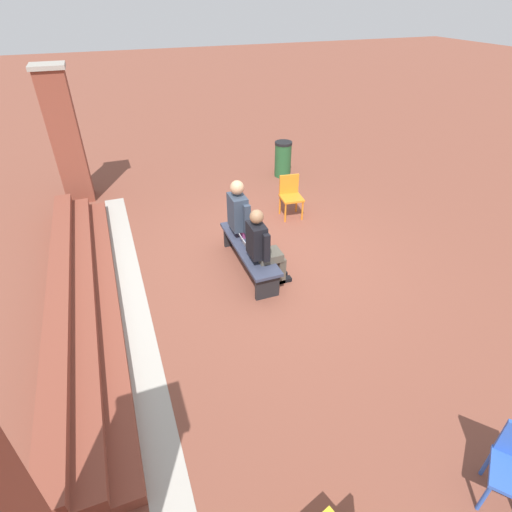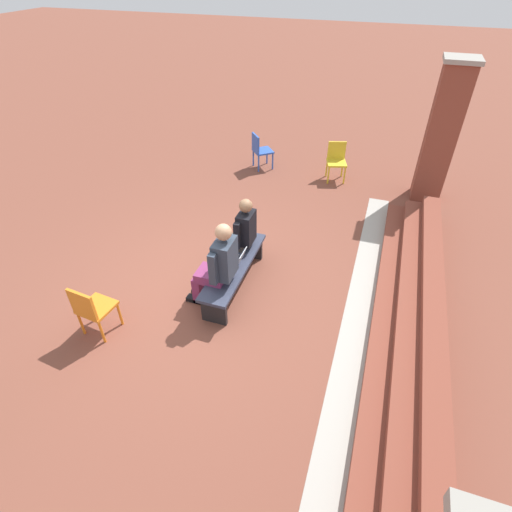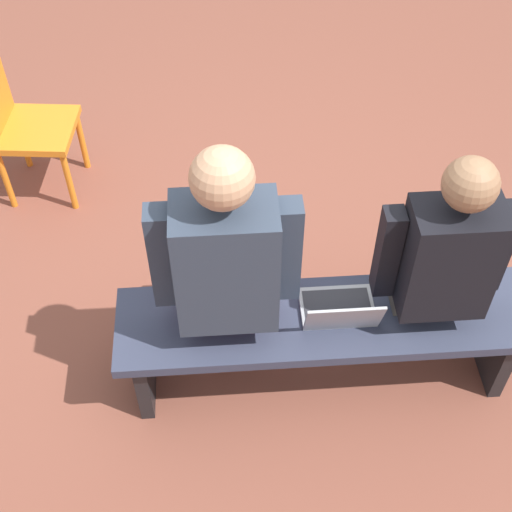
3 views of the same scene
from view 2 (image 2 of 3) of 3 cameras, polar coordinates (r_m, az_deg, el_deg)
ground_plane at (r=6.37m, az=-6.40°, el=-4.36°), size 60.00×60.00×0.00m
concrete_strip at (r=6.08m, az=14.33°, el=-8.04°), size 7.10×0.40×0.01m
brick_steps at (r=6.03m, az=21.67°, el=-8.23°), size 6.30×0.90×0.45m
brick_pillar_left_of_steps at (r=8.90m, az=24.97°, el=15.59°), size 0.64×0.64×2.75m
bench at (r=6.12m, az=-3.13°, el=-1.84°), size 1.80×0.44×0.45m
person_student at (r=6.27m, az=-2.30°, el=3.30°), size 0.53×0.67×1.32m
person_adult at (r=5.60m, az=-5.47°, el=-1.12°), size 0.59×0.74×1.42m
laptop at (r=6.07m, az=-2.86°, el=-0.46°), size 0.32×0.29×0.21m
plastic_chair_near_bench_left at (r=5.74m, az=-22.43°, el=-6.86°), size 0.46×0.46×0.84m
plastic_chair_far_left at (r=9.78m, az=0.57°, el=15.04°), size 0.59×0.59×0.84m
plastic_chair_foreground at (r=9.44m, az=11.42°, el=13.45°), size 0.52×0.52×0.84m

